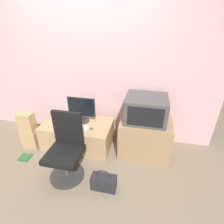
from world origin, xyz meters
TOP-DOWN VIEW (x-y plane):
  - ground_plane at (0.00, 0.00)m, footprint 12.00×12.00m
  - wall_back at (0.00, 1.32)m, footprint 4.40×0.05m
  - desk at (-0.11, 0.87)m, footprint 1.18×0.67m
  - side_stand at (1.05, 0.92)m, footprint 0.81×0.61m
  - main_monitor at (-0.05, 0.96)m, footprint 0.49×0.24m
  - keyboard at (-0.06, 0.75)m, footprint 0.38×0.13m
  - mouse at (0.19, 0.74)m, footprint 0.05×0.04m
  - crt_tv at (1.03, 0.95)m, footprint 0.62×0.55m
  - office_chair at (-0.00, 0.20)m, footprint 0.49×0.49m
  - cardboard_box_lower at (-0.91, 0.63)m, footprint 0.28×0.17m
  - cardboard_box_upper at (-0.91, 0.63)m, footprint 0.26×0.16m
  - handbag at (0.57, 0.04)m, footprint 0.33×0.15m
  - book at (-0.84, 0.33)m, footprint 0.18×0.17m

SIDE VIEW (x-z plane):
  - ground_plane at x=0.00m, z-range 0.00..0.00m
  - book at x=-0.84m, z-range 0.00..0.02m
  - handbag at x=0.57m, z-range -0.05..0.27m
  - cardboard_box_lower at x=-0.91m, z-range 0.00..0.33m
  - desk at x=-0.11m, z-range 0.00..0.44m
  - side_stand at x=1.05m, z-range 0.00..0.61m
  - office_chair at x=0.00m, z-range -0.07..0.89m
  - keyboard at x=-0.06m, z-range 0.44..0.45m
  - mouse at x=0.19m, z-range 0.44..0.48m
  - cardboard_box_upper at x=-0.91m, z-range 0.33..0.66m
  - main_monitor at x=-0.05m, z-range 0.43..0.88m
  - crt_tv at x=1.03m, z-range 0.61..1.00m
  - wall_back at x=0.00m, z-range 0.00..2.60m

